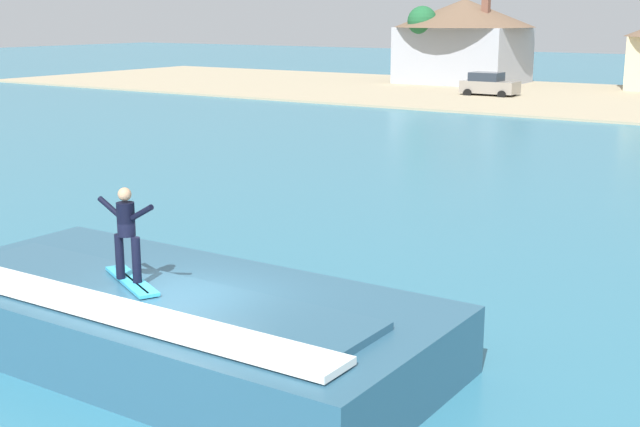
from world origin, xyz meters
TOP-DOWN VIEW (x-y plane):
  - ground_plane at (0.00, 0.00)m, footprint 260.00×260.00m
  - wave_crest at (-0.49, 0.30)m, footprint 10.28×4.67m
  - surfboard at (-1.05, -0.06)m, footprint 1.97×1.23m
  - surfer at (-1.04, -0.13)m, footprint 1.34×0.32m
  - car_near_shore at (-15.13, 50.52)m, footprint 4.17×2.25m
  - house_with_chimney at (-21.80, 60.52)m, footprint 12.35×12.35m
  - tree_tall_bare at (-24.14, 56.99)m, footprint 2.55×2.55m

SIDE VIEW (x-z plane):
  - ground_plane at x=0.00m, z-range 0.00..0.00m
  - wave_crest at x=-0.49m, z-range -0.04..1.33m
  - car_near_shore at x=-15.13m, z-range 0.02..1.88m
  - surfboard at x=-1.05m, z-range 1.37..1.43m
  - surfer at x=-1.04m, z-range 1.54..3.25m
  - house_with_chimney at x=-21.80m, z-range 0.44..8.06m
  - tree_tall_bare at x=-24.14m, z-range 2.02..8.84m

